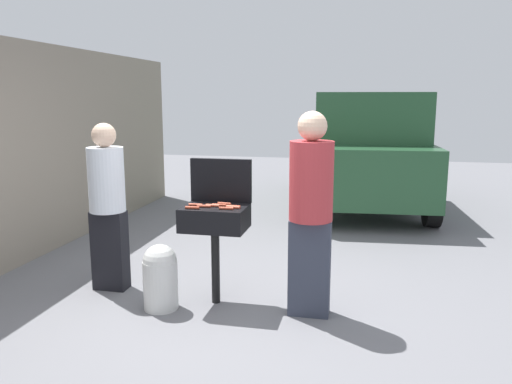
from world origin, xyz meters
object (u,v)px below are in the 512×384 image
(hot_dog_4, at_px, (224,204))
(hot_dog_8, at_px, (196,205))
(person_left, at_px, (107,201))
(hot_dog_5, at_px, (227,208))
(hot_dog_7, at_px, (213,205))
(propane_tank, at_px, (160,276))
(hot_dog_2, at_px, (219,205))
(parked_minivan, at_px, (366,149))
(hot_dog_1, at_px, (192,208))
(person_right, at_px, (311,207))
(hot_dog_0, at_px, (233,207))
(bbq_grill, at_px, (215,222))
(hot_dog_3, at_px, (204,206))
(hot_dog_6, at_px, (233,206))

(hot_dog_4, height_order, hot_dog_8, same)
(hot_dog_4, distance_m, person_left, 1.23)
(person_left, bearing_deg, hot_dog_5, -17.56)
(hot_dog_7, height_order, hot_dog_8, same)
(propane_tank, bearing_deg, hot_dog_4, 31.88)
(hot_dog_2, bearing_deg, propane_tank, -152.33)
(parked_minivan, bearing_deg, person_left, 57.91)
(hot_dog_4, bearing_deg, hot_dog_1, -135.89)
(hot_dog_5, bearing_deg, hot_dog_7, 150.70)
(hot_dog_5, xyz_separation_m, person_right, (0.76, 0.04, 0.04))
(hot_dog_0, bearing_deg, hot_dog_7, 170.87)
(hot_dog_0, xyz_separation_m, hot_dog_2, (-0.15, 0.07, 0.00))
(hot_dog_1, height_order, person_right, person_right)
(person_left, bearing_deg, hot_dog_4, -9.39)
(hot_dog_5, height_order, person_left, person_left)
(hot_dog_1, relative_size, person_left, 0.08)
(hot_dog_7, distance_m, person_right, 0.92)
(hot_dog_2, relative_size, hot_dog_4, 1.00)
(hot_dog_4, bearing_deg, parked_minivan, 74.99)
(bbq_grill, distance_m, hot_dog_0, 0.25)
(hot_dog_3, relative_size, propane_tank, 0.21)
(hot_dog_0, distance_m, propane_tank, 0.93)
(hot_dog_6, relative_size, person_left, 0.08)
(hot_dog_7, xyz_separation_m, person_left, (-1.14, 0.14, -0.03))
(hot_dog_3, distance_m, hot_dog_7, 0.08)
(person_left, bearing_deg, bbq_grill, -13.45)
(propane_tank, relative_size, person_right, 0.34)
(bbq_grill, bearing_deg, hot_dog_4, 48.58)
(hot_dog_7, relative_size, hot_dog_8, 1.00)
(person_right, height_order, parked_minivan, parked_minivan)
(bbq_grill, height_order, hot_dog_8, hot_dog_8)
(hot_dog_1, bearing_deg, person_right, 3.98)
(hot_dog_7, xyz_separation_m, parked_minivan, (1.38, 4.92, 0.07))
(hot_dog_3, height_order, person_left, person_left)
(hot_dog_6, distance_m, hot_dog_7, 0.20)
(hot_dog_7, distance_m, hot_dog_8, 0.16)
(hot_dog_4, bearing_deg, person_left, 178.02)
(hot_dog_2, distance_m, hot_dog_8, 0.22)
(bbq_grill, bearing_deg, person_right, -4.81)
(hot_dog_6, xyz_separation_m, propane_tank, (-0.64, -0.23, -0.64))
(hot_dog_1, distance_m, hot_dog_3, 0.12)
(hot_dog_3, relative_size, hot_dog_4, 1.00)
(hot_dog_6, relative_size, person_right, 0.07)
(parked_minivan, bearing_deg, hot_dog_1, 68.87)
(hot_dog_4, xyz_separation_m, person_right, (0.83, -0.16, 0.04))
(hot_dog_0, bearing_deg, hot_dog_4, 131.61)
(bbq_grill, xyz_separation_m, hot_dog_3, (-0.08, -0.06, 0.16))
(hot_dog_1, bearing_deg, hot_dog_7, 40.16)
(hot_dog_7, xyz_separation_m, propane_tank, (-0.44, -0.23, -0.64))
(hot_dog_6, height_order, propane_tank, hot_dog_6)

